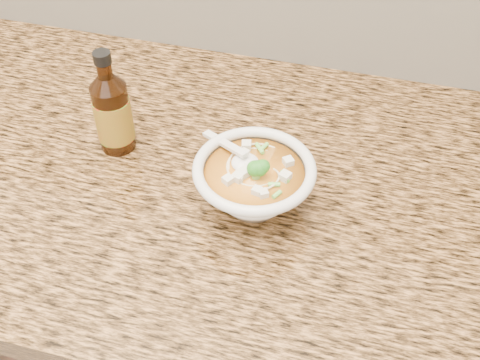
# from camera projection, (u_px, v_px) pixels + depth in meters

# --- Properties ---
(cabinet) EXTENTS (4.00, 0.65, 0.86)m
(cabinet) POSITION_uv_depth(u_px,v_px,m) (119.00, 307.00, 1.28)
(cabinet) COLOR black
(cabinet) RESTS_ON ground
(counter_slab) EXTENTS (4.00, 0.68, 0.04)m
(counter_slab) POSITION_uv_depth(u_px,v_px,m) (79.00, 153.00, 0.96)
(counter_slab) COLOR #AA723E
(counter_slab) RESTS_ON cabinet
(soup_bowl) EXTENTS (0.18, 0.17, 0.09)m
(soup_bowl) POSITION_uv_depth(u_px,v_px,m) (254.00, 185.00, 0.83)
(soup_bowl) COLOR silver
(soup_bowl) RESTS_ON counter_slab
(hot_sauce_bottle) EXTENTS (0.07, 0.07, 0.17)m
(hot_sauce_bottle) POSITION_uv_depth(u_px,v_px,m) (113.00, 113.00, 0.90)
(hot_sauce_bottle) COLOR #341807
(hot_sauce_bottle) RESTS_ON counter_slab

